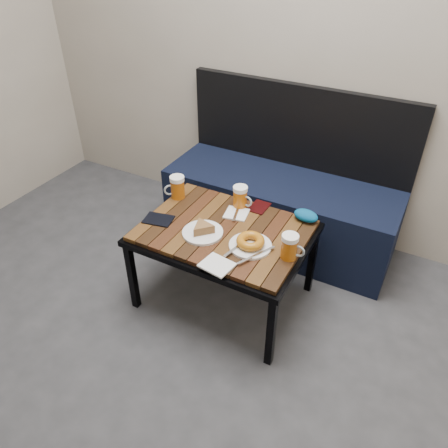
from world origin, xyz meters
The scene contains 12 objects.
bench centered at (-0.10, 1.76, 0.27)m, with size 1.40×0.50×0.95m.
cafe_table centered at (-0.16, 1.12, 0.43)m, with size 0.84×0.62×0.47m.
beer_mug_left centered at (-0.52, 1.26, 0.54)m, with size 0.11×0.11×0.13m.
beer_mug_centre centered at (-0.18, 1.33, 0.53)m, with size 0.11×0.08×0.12m.
beer_mug_right centered at (0.20, 1.07, 0.53)m, with size 0.11×0.08×0.12m.
plate_pie centered at (-0.23, 1.03, 0.49)m, with size 0.20×0.20×0.06m.
plate_bagel centered at (0.01, 1.05, 0.49)m, with size 0.21×0.25×0.06m.
napkin_left centered at (-0.16, 1.26, 0.48)m, with size 0.13×0.15×0.01m.
napkin_right centered at (-0.06, 0.86, 0.48)m, with size 0.15×0.14×0.01m.
passport_navy centered at (-0.49, 1.03, 0.48)m, with size 0.10×0.14×0.01m, color black.
passport_burgundy centered at (-0.09, 1.37, 0.47)m, with size 0.09×0.12×0.01m, color black.
knit_pouch centered at (0.17, 1.38, 0.50)m, with size 0.13×0.08×0.06m, color navy.
Camera 1 is at (0.66, -0.41, 1.75)m, focal length 35.00 mm.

